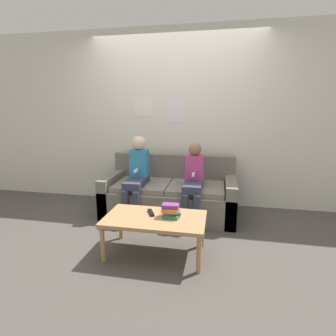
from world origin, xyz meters
The scene contains 8 objects.
ground_plane centered at (0.00, 0.00, 0.00)m, with size 10.00×10.00×0.00m, color #4C4742.
wall_back centered at (0.00, 1.04, 1.30)m, with size 8.00×0.06×2.60m.
couch centered at (0.00, 0.53, 0.27)m, with size 1.79×0.83×0.80m.
coffee_table centered at (0.05, -0.55, 0.36)m, with size 1.00×0.56×0.40m.
person_left centered at (-0.41, 0.35, 0.62)m, with size 0.24×0.57×1.10m.
person_right centered at (0.35, 0.33, 0.57)m, with size 0.24×0.57×1.02m.
tv_remote centered at (-0.01, -0.47, 0.41)m, with size 0.11×0.17×0.02m.
book_stack centered at (0.21, -0.52, 0.47)m, with size 0.19×0.15×0.14m.
Camera 1 is at (0.64, -2.92, 1.46)m, focal length 28.00 mm.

